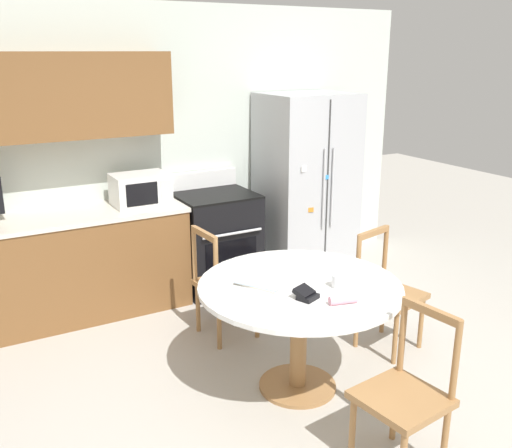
{
  "coord_description": "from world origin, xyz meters",
  "views": [
    {
      "loc": [
        -1.88,
        -2.38,
        2.19
      ],
      "look_at": [
        0.11,
        1.15,
        0.95
      ],
      "focal_mm": 40.0,
      "sensor_mm": 36.0,
      "label": 1
    }
  ],
  "objects_px": {
    "wallet": "(306,294)",
    "dining_chair_right": "(388,294)",
    "candle_glass": "(338,282)",
    "microwave": "(140,189)",
    "oven_range": "(216,240)",
    "refrigerator": "(306,185)",
    "dining_chair_near": "(405,396)",
    "dining_chair_far": "(224,285)"
  },
  "relations": [
    {
      "from": "refrigerator",
      "to": "dining_chair_right",
      "type": "height_order",
      "value": "refrigerator"
    },
    {
      "from": "dining_chair_right",
      "to": "candle_glass",
      "type": "height_order",
      "value": "dining_chair_right"
    },
    {
      "from": "dining_chair_near",
      "to": "dining_chair_far",
      "type": "xyz_separation_m",
      "value": [
        -0.17,
        1.82,
        0.0
      ]
    },
    {
      "from": "oven_range",
      "to": "candle_glass",
      "type": "distance_m",
      "value": 2.03
    },
    {
      "from": "microwave",
      "to": "dining_chair_near",
      "type": "bearing_deg",
      "value": -79.95
    },
    {
      "from": "microwave",
      "to": "dining_chair_right",
      "type": "distance_m",
      "value": 2.25
    },
    {
      "from": "refrigerator",
      "to": "dining_chair_right",
      "type": "relative_size",
      "value": 1.99
    },
    {
      "from": "wallet",
      "to": "oven_range",
      "type": "bearing_deg",
      "value": 79.78
    },
    {
      "from": "refrigerator",
      "to": "dining_chair_far",
      "type": "distance_m",
      "value": 1.7
    },
    {
      "from": "oven_range",
      "to": "dining_chair_near",
      "type": "distance_m",
      "value": 2.76
    },
    {
      "from": "dining_chair_far",
      "to": "dining_chair_right",
      "type": "relative_size",
      "value": 1.0
    },
    {
      "from": "oven_range",
      "to": "wallet",
      "type": "relative_size",
      "value": 6.68
    },
    {
      "from": "refrigerator",
      "to": "microwave",
      "type": "xyz_separation_m",
      "value": [
        -1.69,
        0.06,
        0.14
      ]
    },
    {
      "from": "dining_chair_far",
      "to": "candle_glass",
      "type": "distance_m",
      "value": 1.17
    },
    {
      "from": "oven_range",
      "to": "dining_chair_far",
      "type": "relative_size",
      "value": 1.2
    },
    {
      "from": "oven_range",
      "to": "wallet",
      "type": "distance_m",
      "value": 2.1
    },
    {
      "from": "microwave",
      "to": "oven_range",
      "type": "bearing_deg",
      "value": -1.92
    },
    {
      "from": "wallet",
      "to": "candle_glass",
      "type": "bearing_deg",
      "value": 8.15
    },
    {
      "from": "refrigerator",
      "to": "dining_chair_near",
      "type": "relative_size",
      "value": 1.99
    },
    {
      "from": "dining_chair_near",
      "to": "dining_chair_right",
      "type": "xyz_separation_m",
      "value": [
        0.83,
        1.06,
        0.0
      ]
    },
    {
      "from": "refrigerator",
      "to": "candle_glass",
      "type": "bearing_deg",
      "value": -118.9
    },
    {
      "from": "microwave",
      "to": "wallet",
      "type": "xyz_separation_m",
      "value": [
        0.33,
        -2.07,
        -0.25
      ]
    },
    {
      "from": "dining_chair_near",
      "to": "wallet",
      "type": "bearing_deg",
      "value": 6.14
    },
    {
      "from": "dining_chair_near",
      "to": "dining_chair_far",
      "type": "height_order",
      "value": "same"
    },
    {
      "from": "wallet",
      "to": "dining_chair_near",
      "type": "bearing_deg",
      "value": -76.92
    },
    {
      "from": "candle_glass",
      "to": "oven_range",
      "type": "bearing_deg",
      "value": 87.27
    },
    {
      "from": "dining_chair_right",
      "to": "wallet",
      "type": "xyz_separation_m",
      "value": [
        -0.99,
        -0.35,
        0.35
      ]
    },
    {
      "from": "dining_chair_far",
      "to": "dining_chair_right",
      "type": "xyz_separation_m",
      "value": [
        1.0,
        -0.76,
        0.0
      ]
    },
    {
      "from": "microwave",
      "to": "dining_chair_far",
      "type": "height_order",
      "value": "microwave"
    },
    {
      "from": "oven_range",
      "to": "wallet",
      "type": "bearing_deg",
      "value": -100.22
    },
    {
      "from": "oven_range",
      "to": "microwave",
      "type": "relative_size",
      "value": 2.3
    },
    {
      "from": "oven_range",
      "to": "dining_chair_far",
      "type": "height_order",
      "value": "oven_range"
    },
    {
      "from": "oven_range",
      "to": "dining_chair_near",
      "type": "xyz_separation_m",
      "value": [
        -0.2,
        -2.75,
        -0.03
      ]
    },
    {
      "from": "dining_chair_right",
      "to": "wallet",
      "type": "height_order",
      "value": "dining_chair_right"
    },
    {
      "from": "wallet",
      "to": "dining_chair_right",
      "type": "bearing_deg",
      "value": 19.57
    },
    {
      "from": "refrigerator",
      "to": "candle_glass",
      "type": "relative_size",
      "value": 20.75
    },
    {
      "from": "candle_glass",
      "to": "wallet",
      "type": "bearing_deg",
      "value": -171.85
    },
    {
      "from": "dining_chair_right",
      "to": "microwave",
      "type": "bearing_deg",
      "value": -66.24
    },
    {
      "from": "refrigerator",
      "to": "wallet",
      "type": "bearing_deg",
      "value": -124.11
    },
    {
      "from": "oven_range",
      "to": "candle_glass",
      "type": "height_order",
      "value": "oven_range"
    },
    {
      "from": "oven_range",
      "to": "dining_chair_near",
      "type": "bearing_deg",
      "value": -94.26
    },
    {
      "from": "dining_chair_far",
      "to": "refrigerator",
      "type": "bearing_deg",
      "value": 119.39
    }
  ]
}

